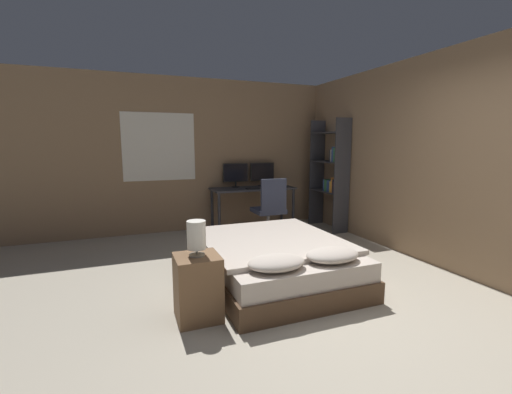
# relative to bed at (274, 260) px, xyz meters

# --- Properties ---
(ground_plane) EXTENTS (20.00, 20.00, 0.00)m
(ground_plane) POSITION_rel_bed_xyz_m (0.32, -1.23, -0.24)
(ground_plane) COLOR #B2A893
(wall_back) EXTENTS (12.00, 0.08, 2.70)m
(wall_back) POSITION_rel_bed_xyz_m (0.30, 2.72, 1.11)
(wall_back) COLOR #8E7051
(wall_back) RESTS_ON ground_plane
(wall_side_right) EXTENTS (0.06, 12.00, 2.70)m
(wall_side_right) POSITION_rel_bed_xyz_m (2.15, 0.27, 1.11)
(wall_side_right) COLOR #8E7051
(wall_side_right) RESTS_ON ground_plane
(bed) EXTENTS (1.54, 1.96, 0.55)m
(bed) POSITION_rel_bed_xyz_m (0.00, 0.00, 0.00)
(bed) COLOR brown
(bed) RESTS_ON ground_plane
(nightstand) EXTENTS (0.39, 0.38, 0.59)m
(nightstand) POSITION_rel_bed_xyz_m (-1.00, -0.56, 0.06)
(nightstand) COLOR brown
(nightstand) RESTS_ON ground_plane
(bedside_lamp) EXTENTS (0.16, 0.16, 0.31)m
(bedside_lamp) POSITION_rel_bed_xyz_m (-1.00, -0.56, 0.53)
(bedside_lamp) COLOR gray
(bedside_lamp) RESTS_ON nightstand
(desk) EXTENTS (1.52, 0.59, 0.76)m
(desk) POSITION_rel_bed_xyz_m (0.64, 2.36, 0.43)
(desk) COLOR #38383D
(desk) RESTS_ON ground_plane
(monitor_left) EXTENTS (0.48, 0.16, 0.44)m
(monitor_left) POSITION_rel_bed_xyz_m (0.37, 2.55, 0.78)
(monitor_left) COLOR black
(monitor_left) RESTS_ON desk
(monitor_right) EXTENTS (0.48, 0.16, 0.44)m
(monitor_right) POSITION_rel_bed_xyz_m (0.90, 2.55, 0.78)
(monitor_right) COLOR black
(monitor_right) RESTS_ON desk
(keyboard) EXTENTS (0.38, 0.13, 0.02)m
(keyboard) POSITION_rel_bed_xyz_m (0.64, 2.17, 0.54)
(keyboard) COLOR black
(keyboard) RESTS_ON desk
(computer_mouse) EXTENTS (0.07, 0.05, 0.04)m
(computer_mouse) POSITION_rel_bed_xyz_m (0.92, 2.17, 0.54)
(computer_mouse) COLOR black
(computer_mouse) RESTS_ON desk
(office_chair) EXTENTS (0.52, 0.52, 1.01)m
(office_chair) POSITION_rel_bed_xyz_m (0.65, 1.62, 0.18)
(office_chair) COLOR black
(office_chair) RESTS_ON ground_plane
(bookshelf) EXTENTS (0.32, 0.84, 1.99)m
(bookshelf) POSITION_rel_bed_xyz_m (1.94, 1.79, 0.82)
(bookshelf) COLOR #333338
(bookshelf) RESTS_ON ground_plane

